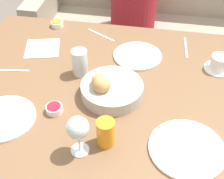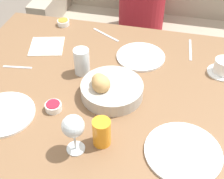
{
  "view_description": "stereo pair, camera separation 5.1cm",
  "coord_description": "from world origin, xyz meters",
  "px_view_note": "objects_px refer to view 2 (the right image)",
  "views": [
    {
      "loc": [
        0.22,
        -0.94,
        1.62
      ],
      "look_at": [
        0.06,
        -0.02,
        0.79
      ],
      "focal_mm": 50.0,
      "sensor_mm": 36.0,
      "label": 1
    },
    {
      "loc": [
        0.27,
        -0.93,
        1.62
      ],
      "look_at": [
        0.06,
        -0.02,
        0.79
      ],
      "focal_mm": 50.0,
      "sensor_mm": 36.0,
      "label": 2
    }
  ],
  "objects_px": {
    "couch": "(166,36)",
    "fork_silver": "(190,50)",
    "plate_near_right": "(183,152)",
    "plate_far_center": "(141,57)",
    "water_tumbler": "(82,61)",
    "napkin": "(47,46)",
    "spoon_coffee": "(17,67)",
    "seated_person": "(141,16)",
    "wine_glass": "(73,127)",
    "bread_basket": "(110,89)",
    "knife_silver": "(106,35)",
    "juice_glass": "(102,132)",
    "coffee_cup": "(223,67)",
    "jam_bowl_berry": "(53,107)",
    "plate_near_left": "(4,114)",
    "jam_bowl_honey": "(63,22)"
  },
  "relations": [
    {
      "from": "couch",
      "to": "bread_basket",
      "type": "distance_m",
      "value": 1.31
    },
    {
      "from": "seated_person",
      "to": "wine_glass",
      "type": "relative_size",
      "value": 8.11
    },
    {
      "from": "couch",
      "to": "fork_silver",
      "type": "height_order",
      "value": "couch"
    },
    {
      "from": "jam_bowl_honey",
      "to": "wine_glass",
      "type": "bearing_deg",
      "value": -67.17
    },
    {
      "from": "napkin",
      "to": "coffee_cup",
      "type": "bearing_deg",
      "value": -1.06
    },
    {
      "from": "couch",
      "to": "jam_bowl_berry",
      "type": "bearing_deg",
      "value": -104.3
    },
    {
      "from": "couch",
      "to": "wine_glass",
      "type": "bearing_deg",
      "value": -97.53
    },
    {
      "from": "juice_glass",
      "to": "coffee_cup",
      "type": "height_order",
      "value": "juice_glass"
    },
    {
      "from": "plate_near_left",
      "to": "couch",
      "type": "bearing_deg",
      "value": 69.9
    },
    {
      "from": "seated_person",
      "to": "napkin",
      "type": "distance_m",
      "value": 0.89
    },
    {
      "from": "plate_near_right",
      "to": "knife_silver",
      "type": "xyz_separation_m",
      "value": [
        -0.44,
        0.66,
        -0.0
      ]
    },
    {
      "from": "knife_silver",
      "to": "couch",
      "type": "bearing_deg",
      "value": 70.12
    },
    {
      "from": "plate_far_center",
      "to": "knife_silver",
      "type": "height_order",
      "value": "plate_far_center"
    },
    {
      "from": "couch",
      "to": "plate_near_right",
      "type": "distance_m",
      "value": 1.51
    },
    {
      "from": "seated_person",
      "to": "coffee_cup",
      "type": "bearing_deg",
      "value": -59.21
    },
    {
      "from": "juice_glass",
      "to": "wine_glass",
      "type": "relative_size",
      "value": 0.67
    },
    {
      "from": "plate_far_center",
      "to": "fork_silver",
      "type": "xyz_separation_m",
      "value": [
        0.22,
        0.12,
        -0.0
      ]
    },
    {
      "from": "juice_glass",
      "to": "water_tumbler",
      "type": "height_order",
      "value": "water_tumbler"
    },
    {
      "from": "water_tumbler",
      "to": "couch",
      "type": "bearing_deg",
      "value": 74.54
    },
    {
      "from": "coffee_cup",
      "to": "jam_bowl_berry",
      "type": "xyz_separation_m",
      "value": [
        -0.64,
        -0.38,
        -0.02
      ]
    },
    {
      "from": "water_tumbler",
      "to": "knife_silver",
      "type": "xyz_separation_m",
      "value": [
        0.02,
        0.32,
        -0.06
      ]
    },
    {
      "from": "plate_near_left",
      "to": "fork_silver",
      "type": "bearing_deg",
      "value": 42.06
    },
    {
      "from": "napkin",
      "to": "seated_person",
      "type": "bearing_deg",
      "value": 65.95
    },
    {
      "from": "bread_basket",
      "to": "napkin",
      "type": "height_order",
      "value": "bread_basket"
    },
    {
      "from": "fork_silver",
      "to": "coffee_cup",
      "type": "bearing_deg",
      "value": -46.47
    },
    {
      "from": "fork_silver",
      "to": "spoon_coffee",
      "type": "relative_size",
      "value": 1.33
    },
    {
      "from": "knife_silver",
      "to": "jam_bowl_berry",
      "type": "bearing_deg",
      "value": -96.33
    },
    {
      "from": "juice_glass",
      "to": "napkin",
      "type": "distance_m",
      "value": 0.66
    },
    {
      "from": "water_tumbler",
      "to": "coffee_cup",
      "type": "distance_m",
      "value": 0.61
    },
    {
      "from": "plate_near_right",
      "to": "jam_bowl_honey",
      "type": "xyz_separation_m",
      "value": [
        -0.69,
        0.71,
        0.01
      ]
    },
    {
      "from": "couch",
      "to": "bread_basket",
      "type": "relative_size",
      "value": 7.39
    },
    {
      "from": "knife_silver",
      "to": "napkin",
      "type": "height_order",
      "value": "napkin"
    },
    {
      "from": "water_tumbler",
      "to": "coffee_cup",
      "type": "xyz_separation_m",
      "value": [
        0.6,
        0.14,
        -0.03
      ]
    },
    {
      "from": "coffee_cup",
      "to": "knife_silver",
      "type": "height_order",
      "value": "coffee_cup"
    },
    {
      "from": "water_tumbler",
      "to": "napkin",
      "type": "relative_size",
      "value": 0.6
    },
    {
      "from": "plate_near_right",
      "to": "wine_glass",
      "type": "distance_m",
      "value": 0.38
    },
    {
      "from": "couch",
      "to": "plate_far_center",
      "type": "distance_m",
      "value": 1.02
    },
    {
      "from": "seated_person",
      "to": "coffee_cup",
      "type": "xyz_separation_m",
      "value": [
        0.48,
        -0.8,
        0.24
      ]
    },
    {
      "from": "plate_near_right",
      "to": "water_tumbler",
      "type": "xyz_separation_m",
      "value": [
        -0.46,
        0.34,
        0.05
      ]
    },
    {
      "from": "plate_near_left",
      "to": "spoon_coffee",
      "type": "height_order",
      "value": "plate_near_left"
    },
    {
      "from": "bread_basket",
      "to": "plate_near_left",
      "type": "height_order",
      "value": "bread_basket"
    },
    {
      "from": "seated_person",
      "to": "bread_basket",
      "type": "height_order",
      "value": "seated_person"
    },
    {
      "from": "jam_bowl_berry",
      "to": "plate_far_center",
      "type": "bearing_deg",
      "value": 56.95
    },
    {
      "from": "water_tumbler",
      "to": "spoon_coffee",
      "type": "distance_m",
      "value": 0.3
    },
    {
      "from": "plate_near_right",
      "to": "fork_silver",
      "type": "distance_m",
      "value": 0.63
    },
    {
      "from": "plate_near_right",
      "to": "wine_glass",
      "type": "bearing_deg",
      "value": -169.15
    },
    {
      "from": "seated_person",
      "to": "juice_glass",
      "type": "bearing_deg",
      "value": -87.18
    },
    {
      "from": "fork_silver",
      "to": "spoon_coffee",
      "type": "bearing_deg",
      "value": -156.86
    },
    {
      "from": "juice_glass",
      "to": "knife_silver",
      "type": "distance_m",
      "value": 0.7
    },
    {
      "from": "wine_glass",
      "to": "jam_bowl_berry",
      "type": "height_order",
      "value": "wine_glass"
    }
  ]
}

